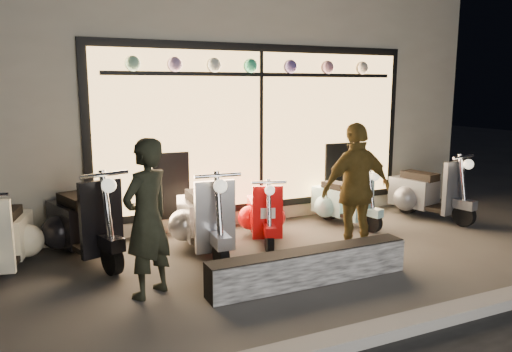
{
  "coord_description": "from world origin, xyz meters",
  "views": [
    {
      "loc": [
        -2.65,
        -5.28,
        2.21
      ],
      "look_at": [
        0.1,
        0.6,
        1.05
      ],
      "focal_mm": 35.0,
      "sensor_mm": 36.0,
      "label": 1
    }
  ],
  "objects_px": {
    "scooter_silver": "(203,218)",
    "man": "(147,219)",
    "graffiti_barrier": "(310,267)",
    "scooter_red": "(263,213)",
    "woman": "(356,190)"
  },
  "relations": [
    {
      "from": "graffiti_barrier",
      "to": "scooter_red",
      "type": "xyz_separation_m",
      "value": [
        0.28,
        1.8,
        0.17
      ]
    },
    {
      "from": "graffiti_barrier",
      "to": "man",
      "type": "bearing_deg",
      "value": 165.33
    },
    {
      "from": "scooter_red",
      "to": "scooter_silver",
      "type": "bearing_deg",
      "value": -151.8
    },
    {
      "from": "man",
      "to": "scooter_silver",
      "type": "bearing_deg",
      "value": -164.04
    },
    {
      "from": "man",
      "to": "scooter_red",
      "type": "bearing_deg",
      "value": -179.4
    },
    {
      "from": "scooter_red",
      "to": "woman",
      "type": "height_order",
      "value": "woman"
    },
    {
      "from": "woman",
      "to": "graffiti_barrier",
      "type": "bearing_deg",
      "value": 30.6
    },
    {
      "from": "graffiti_barrier",
      "to": "scooter_red",
      "type": "bearing_deg",
      "value": 81.2
    },
    {
      "from": "graffiti_barrier",
      "to": "scooter_red",
      "type": "relative_size",
      "value": 1.89
    },
    {
      "from": "scooter_silver",
      "to": "man",
      "type": "bearing_deg",
      "value": -126.8
    },
    {
      "from": "graffiti_barrier",
      "to": "man",
      "type": "relative_size",
      "value": 1.44
    },
    {
      "from": "scooter_silver",
      "to": "woman",
      "type": "xyz_separation_m",
      "value": [
        1.79,
        -1.01,
        0.42
      ]
    },
    {
      "from": "graffiti_barrier",
      "to": "man",
      "type": "xyz_separation_m",
      "value": [
        -1.73,
        0.45,
        0.65
      ]
    },
    {
      "from": "graffiti_barrier",
      "to": "scooter_silver",
      "type": "height_order",
      "value": "scooter_silver"
    },
    {
      "from": "scooter_silver",
      "to": "woman",
      "type": "height_order",
      "value": "woman"
    }
  ]
}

